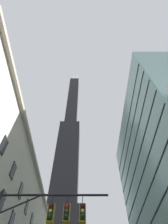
{
  "coord_description": "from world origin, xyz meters",
  "views": [
    {
      "loc": [
        -1.2,
        -8.14,
        1.2
      ],
      "look_at": [
        -1.24,
        14.01,
        31.72
      ],
      "focal_mm": 29.06,
      "sensor_mm": 36.0,
      "label": 1
    }
  ],
  "objects": [
    {
      "name": "dark_skyscraper",
      "position": [
        -13.06,
        95.05,
        69.43
      ],
      "size": [
        22.99,
        22.99,
        227.61
      ],
      "color": "black",
      "rests_on": "ground"
    }
  ]
}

